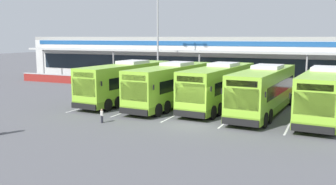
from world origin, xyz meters
name	(u,v)px	position (x,y,z in m)	size (l,w,h in m)	color
ground_plane	(191,124)	(0.00, 0.00, 0.00)	(200.00, 200.00, 0.00)	#56565B
terminal_building	(262,59)	(0.00, 26.91, 3.01)	(70.00, 13.00, 6.00)	silver
red_barrier_wall	(240,89)	(0.00, 14.50, 0.56)	(60.00, 0.40, 1.10)	maroon
coach_bus_leftmost	(127,82)	(-8.61, 6.00, 1.79)	(3.61, 12.30, 3.78)	#8CC633
coach_bus_left_centre	(172,85)	(-3.98, 5.78, 1.79)	(3.61, 12.30, 3.78)	#8CC633
coach_bus_centre	(219,87)	(0.07, 6.65, 1.79)	(3.61, 12.30, 3.78)	#8CC633
coach_bus_right_centre	(264,91)	(3.97, 5.66, 1.79)	(3.61, 12.30, 3.78)	#8CC633
coach_bus_rightmost	(324,95)	(8.32, 5.66, 1.79)	(3.61, 12.30, 3.78)	#8CC633
bay_stripe_far_west	(111,100)	(-10.50, 6.00, 0.00)	(0.14, 13.00, 0.01)	silver
bay_stripe_west	(150,103)	(-6.30, 6.00, 0.00)	(0.14, 13.00, 0.01)	silver
bay_stripe_mid_west	(193,107)	(-2.10, 6.00, 0.00)	(0.14, 13.00, 0.01)	silver
bay_stripe_centre	(241,111)	(2.10, 6.00, 0.00)	(0.14, 13.00, 0.01)	silver
bay_stripe_mid_east	(294,115)	(6.30, 6.00, 0.00)	(0.14, 13.00, 0.01)	silver
pedestrian_child	(102,115)	(-5.84, -2.28, 0.54)	(0.31, 0.26, 1.00)	#33333D
lamp_post_west	(158,34)	(-10.27, 16.01, 6.29)	(3.24, 0.28, 11.00)	#9E9EA3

